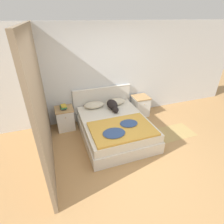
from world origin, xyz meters
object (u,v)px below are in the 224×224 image
(bed, at_px, (115,128))
(pillow_left, at_px, (94,105))
(book_stack, at_px, (64,107))
(pillow_right, at_px, (116,102))
(nightstand_right, at_px, (140,106))
(dog, at_px, (113,105))
(nightstand_left, at_px, (65,118))

(bed, xyz_separation_m, pillow_left, (-0.31, 0.76, 0.32))
(book_stack, bearing_deg, pillow_right, 0.65)
(nightstand_right, relative_size, book_stack, 2.53)
(pillow_left, bearing_deg, dog, -28.19)
(nightstand_right, height_order, dog, dog)
(bed, relative_size, dog, 3.00)
(nightstand_right, xyz_separation_m, book_stack, (-2.19, -0.01, 0.34))
(bed, distance_m, book_stack, 1.39)
(bed, relative_size, pillow_left, 3.59)
(nightstand_left, xyz_separation_m, pillow_right, (1.40, 0.01, 0.26))
(dog, bearing_deg, nightstand_right, 13.58)
(pillow_left, bearing_deg, bed, -68.13)
(pillow_right, relative_size, book_stack, 2.34)
(bed, xyz_separation_m, pillow_right, (0.31, 0.76, 0.32))
(book_stack, bearing_deg, nightstand_left, 76.58)
(pillow_right, height_order, book_stack, book_stack)
(bed, height_order, book_stack, book_stack)
(bed, bearing_deg, dog, 75.30)
(bed, bearing_deg, book_stack, 145.78)
(nightstand_right, distance_m, pillow_right, 0.83)
(dog, bearing_deg, pillow_left, 151.81)
(book_stack, bearing_deg, dog, -10.18)
(pillow_left, bearing_deg, book_stack, -178.85)
(pillow_left, distance_m, pillow_right, 0.61)
(bed, xyz_separation_m, nightstand_right, (1.09, 0.76, 0.06))
(nightstand_left, distance_m, pillow_right, 1.42)
(nightstand_left, relative_size, pillow_left, 1.08)
(pillow_right, distance_m, book_stack, 1.40)
(dog, xyz_separation_m, book_stack, (-1.23, 0.22, 0.05))
(nightstand_left, bearing_deg, bed, -34.61)
(bed, height_order, nightstand_left, nightstand_left)
(bed, height_order, nightstand_right, nightstand_right)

